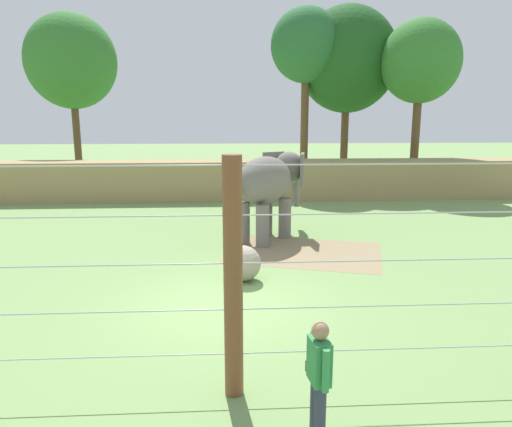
{
  "coord_description": "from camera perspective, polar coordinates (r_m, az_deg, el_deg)",
  "views": [
    {
      "loc": [
        0.15,
        -9.82,
        4.13
      ],
      "look_at": [
        0.91,
        3.2,
        1.4
      ],
      "focal_mm": 33.18,
      "sensor_mm": 36.0,
      "label": 1
    }
  ],
  "objects": [
    {
      "name": "ground_plane",
      "position": [
        10.65,
        -3.94,
        -11.02
      ],
      "size": [
        120.0,
        120.0,
        0.0
      ],
      "primitive_type": "plane",
      "color": "#759956"
    },
    {
      "name": "cable_fence",
      "position": [
        6.87,
        -3.88,
        -7.98
      ],
      "size": [
        10.76,
        0.28,
        3.6
      ],
      "color": "brown",
      "rests_on": "ground"
    },
    {
      "name": "embankment_wall",
      "position": [
        23.59,
        -3.67,
        4.06
      ],
      "size": [
        36.0,
        1.8,
        1.91
      ],
      "primitive_type": "cube",
      "color": "tan",
      "rests_on": "ground"
    },
    {
      "name": "enrichment_ball",
      "position": [
        11.99,
        -1.56,
        -6.03
      ],
      "size": [
        0.91,
        0.91,
        0.91
      ],
      "primitive_type": "sphere",
      "color": "gray",
      "rests_on": "ground"
    },
    {
      "name": "zookeeper",
      "position": [
        6.26,
        7.58,
        -19.07
      ],
      "size": [
        0.27,
        0.58,
        1.67
      ],
      "color": "#33384C",
      "rests_on": "ground"
    },
    {
      "name": "dirt_patch",
      "position": [
        14.58,
        5.92,
        -4.68
      ],
      "size": [
        5.27,
        4.43,
        0.01
      ],
      "primitive_type": "cube",
      "rotation": [
        0.0,
        0.0,
        -0.29
      ],
      "color": "#937F5B",
      "rests_on": "ground"
    },
    {
      "name": "tree_left_of_centre",
      "position": [
        31.95,
        -21.38,
        16.68
      ],
      "size": [
        5.38,
        5.38,
        10.12
      ],
      "color": "brown",
      "rests_on": "ground"
    },
    {
      "name": "tree_behind_wall",
      "position": [
        27.88,
        6.05,
        19.35
      ],
      "size": [
        3.92,
        3.92,
        9.96
      ],
      "color": "brown",
      "rests_on": "ground"
    },
    {
      "name": "tree_right_of_centre",
      "position": [
        27.61,
        19.21,
        16.84
      ],
      "size": [
        4.17,
        4.17,
        9.09
      ],
      "color": "brown",
      "rests_on": "ground"
    },
    {
      "name": "elephant",
      "position": [
        15.78,
        1.64,
        3.68
      ],
      "size": [
        2.98,
        3.39,
        2.86
      ],
      "color": "slate",
      "rests_on": "ground"
    },
    {
      "name": "tree_far_left",
      "position": [
        29.19,
        10.95,
        17.7
      ],
      "size": [
        5.75,
        5.75,
        10.26
      ],
      "color": "brown",
      "rests_on": "ground"
    }
  ]
}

